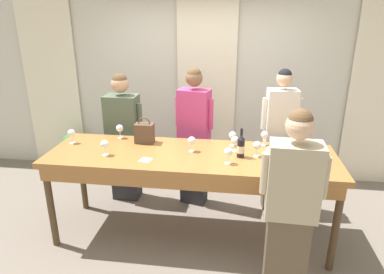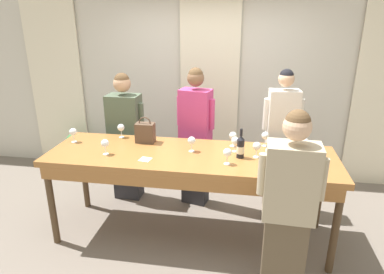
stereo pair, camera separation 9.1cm
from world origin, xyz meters
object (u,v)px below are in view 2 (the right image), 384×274
(wine_glass_back_right, at_px, (227,153))
(guest_olive_jacket, at_px, (126,137))
(wine_glass_near_host, at_px, (105,144))
(wine_bottle, at_px, (241,147))
(wine_glass_center_left, at_px, (192,141))
(handbag, at_px, (145,132))
(guest_cream_sweater, at_px, (281,141))
(host_pouring, at_px, (288,208))
(wine_glass_front_mid, at_px, (121,128))
(wine_glass_center_mid, at_px, (233,136))
(tasting_bar, at_px, (190,162))
(wine_glass_center_right, at_px, (73,132))
(potted_plant, at_px, (76,150))
(guest_pink_top, at_px, (195,136))
(wine_glass_front_left, at_px, (257,146))
(wine_glass_front_right, at_px, (265,136))
(wine_glass_by_bottle, at_px, (270,151))
(wine_glass_back_mid, at_px, (235,141))
(wine_glass_back_left, at_px, (304,141))

(wine_glass_back_right, xyz_separation_m, guest_olive_jacket, (-1.34, 0.91, -0.24))
(wine_glass_near_host, bearing_deg, guest_olive_jacket, 97.10)
(wine_bottle, relative_size, wine_glass_center_left, 1.87)
(handbag, xyz_separation_m, guest_cream_sweater, (1.51, 0.46, -0.18))
(host_pouring, bearing_deg, wine_bottle, 119.63)
(wine_glass_front_mid, bearing_deg, wine_glass_center_mid, -3.16)
(tasting_bar, relative_size, wine_glass_back_right, 18.35)
(wine_glass_center_right, height_order, potted_plant, wine_glass_center_right)
(wine_glass_center_mid, xyz_separation_m, potted_plant, (-2.42, 1.05, -0.73))
(wine_glass_center_mid, height_order, guest_pink_top, guest_pink_top)
(wine_glass_front_left, xyz_separation_m, guest_cream_sweater, (0.30, 0.70, -0.18))
(wine_glass_front_left, height_order, guest_pink_top, guest_pink_top)
(wine_glass_front_right, xyz_separation_m, wine_glass_by_bottle, (0.02, -0.44, 0.00))
(wine_glass_front_mid, height_order, wine_glass_back_mid, same)
(wine_glass_back_left, bearing_deg, wine_glass_near_host, -168.79)
(guest_pink_top, bearing_deg, wine_glass_center_left, -84.34)
(wine_glass_back_right, height_order, wine_glass_by_bottle, same)
(wine_glass_front_left, bearing_deg, wine_glass_back_right, -142.65)
(wine_glass_front_left, xyz_separation_m, wine_glass_back_right, (-0.28, -0.21, -0.00))
(wine_glass_center_left, height_order, potted_plant, wine_glass_center_left)
(guest_cream_sweater, xyz_separation_m, potted_plant, (-2.97, 0.62, -0.55))
(wine_glass_near_host, distance_m, potted_plant, 2.02)
(handbag, bearing_deg, wine_glass_center_right, -170.70)
(wine_bottle, height_order, wine_glass_front_left, wine_bottle)
(wine_glass_front_left, height_order, wine_glass_near_host, same)
(wine_glass_back_left, distance_m, wine_glass_back_right, 0.88)
(wine_glass_by_bottle, xyz_separation_m, guest_cream_sweater, (0.18, 0.81, -0.18))
(wine_glass_near_host, height_order, guest_pink_top, guest_pink_top)
(wine_glass_center_right, distance_m, guest_olive_jacket, 0.74)
(wine_glass_by_bottle, bearing_deg, wine_glass_near_host, -178.10)
(wine_glass_front_left, height_order, wine_glass_front_right, same)
(wine_glass_front_left, relative_size, wine_glass_back_left, 1.00)
(wine_glass_center_left, relative_size, guest_olive_jacket, 0.10)
(wine_glass_center_mid, height_order, wine_glass_back_left, same)
(guest_pink_top, bearing_deg, wine_glass_back_left, -21.48)
(host_pouring, bearing_deg, guest_pink_top, 123.80)
(wine_glass_center_right, bearing_deg, guest_olive_jacket, 57.20)
(wine_glass_center_left, xyz_separation_m, wine_glass_back_right, (0.38, -0.26, 0.00))
(wine_glass_center_right, relative_size, guest_pink_top, 0.09)
(wine_glass_front_mid, relative_size, wine_glass_by_bottle, 1.00)
(tasting_bar, height_order, wine_glass_back_mid, wine_glass_back_mid)
(wine_glass_front_right, bearing_deg, wine_glass_center_mid, -170.46)
(wine_bottle, bearing_deg, wine_glass_back_right, -123.62)
(wine_bottle, relative_size, handbag, 1.02)
(wine_glass_back_mid, bearing_deg, wine_glass_front_left, -28.13)
(wine_glass_front_right, distance_m, guest_cream_sweater, 0.46)
(wine_glass_center_mid, bearing_deg, guest_cream_sweater, 38.25)
(wine_glass_back_mid, relative_size, guest_olive_jacket, 0.10)
(wine_bottle, relative_size, wine_glass_front_left, 1.87)
(wine_glass_center_mid, xyz_separation_m, guest_cream_sweater, (0.55, 0.43, -0.18))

